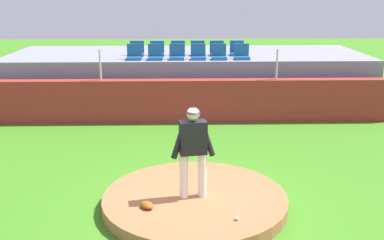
# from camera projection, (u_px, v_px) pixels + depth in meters

# --- Properties ---
(ground_plane) EXTENTS (60.00, 60.00, 0.00)m
(ground_plane) POSITION_uv_depth(u_px,v_px,m) (195.00, 206.00, 8.78)
(ground_plane) COLOR #3C7F1D
(pitchers_mound) EXTENTS (3.50, 3.50, 0.23)m
(pitchers_mound) POSITION_uv_depth(u_px,v_px,m) (195.00, 201.00, 8.74)
(pitchers_mound) COLOR #A6643E
(pitchers_mound) RESTS_ON ground_plane
(pitcher) EXTENTS (0.84, 0.34, 1.77)m
(pitcher) POSITION_uv_depth(u_px,v_px,m) (193.00, 145.00, 8.38)
(pitcher) COLOR white
(pitcher) RESTS_ON pitchers_mound
(baseball) EXTENTS (0.07, 0.07, 0.07)m
(baseball) POSITION_uv_depth(u_px,v_px,m) (237.00, 218.00, 7.77)
(baseball) COLOR white
(baseball) RESTS_ON pitchers_mound
(fielding_glove) EXTENTS (0.33, 0.36, 0.11)m
(fielding_glove) POSITION_uv_depth(u_px,v_px,m) (147.00, 205.00, 8.20)
(fielding_glove) COLOR brown
(fielding_glove) RESTS_ON pitchers_mound
(brick_barrier) EXTENTS (12.90, 0.40, 1.32)m
(brick_barrier) POSITION_uv_depth(u_px,v_px,m) (189.00, 101.00, 14.20)
(brick_barrier) COLOR #9F2D2B
(brick_barrier) RESTS_ON ground_plane
(fence_post_left) EXTENTS (0.06, 0.06, 0.92)m
(fence_post_left) POSITION_uv_depth(u_px,v_px,m) (100.00, 65.00, 13.82)
(fence_post_left) COLOR silver
(fence_post_left) RESTS_ON brick_barrier
(fence_post_right) EXTENTS (0.06, 0.06, 0.92)m
(fence_post_right) POSITION_uv_depth(u_px,v_px,m) (277.00, 64.00, 13.96)
(fence_post_right) COLOR silver
(fence_post_right) RESTS_ON brick_barrier
(bleacher_platform) EXTENTS (12.60, 4.28, 1.77)m
(bleacher_platform) POSITION_uv_depth(u_px,v_px,m) (187.00, 77.00, 16.84)
(bleacher_platform) COLOR gray
(bleacher_platform) RESTS_ON ground_plane
(stadium_chair_0) EXTENTS (0.48, 0.44, 0.50)m
(stadium_chair_0) POSITION_uv_depth(u_px,v_px,m) (134.00, 55.00, 14.98)
(stadium_chair_0) COLOR #1E5993
(stadium_chair_0) RESTS_ON bleacher_platform
(stadium_chair_1) EXTENTS (0.48, 0.44, 0.50)m
(stadium_chair_1) POSITION_uv_depth(u_px,v_px,m) (155.00, 55.00, 14.97)
(stadium_chair_1) COLOR #1E5993
(stadium_chair_1) RESTS_ON bleacher_platform
(stadium_chair_2) EXTENTS (0.48, 0.44, 0.50)m
(stadium_chair_2) POSITION_uv_depth(u_px,v_px,m) (177.00, 55.00, 15.01)
(stadium_chair_2) COLOR #1E5993
(stadium_chair_2) RESTS_ON bleacher_platform
(stadium_chair_3) EXTENTS (0.48, 0.44, 0.50)m
(stadium_chair_3) POSITION_uv_depth(u_px,v_px,m) (198.00, 55.00, 15.02)
(stadium_chair_3) COLOR #1E5993
(stadium_chair_3) RESTS_ON bleacher_platform
(stadium_chair_4) EXTENTS (0.48, 0.44, 0.50)m
(stadium_chair_4) POSITION_uv_depth(u_px,v_px,m) (219.00, 55.00, 15.03)
(stadium_chair_4) COLOR #1E5993
(stadium_chair_4) RESTS_ON bleacher_platform
(stadium_chair_5) EXTENTS (0.48, 0.44, 0.50)m
(stadium_chair_5) POSITION_uv_depth(u_px,v_px,m) (242.00, 54.00, 15.07)
(stadium_chair_5) COLOR #1E5993
(stadium_chair_5) RESTS_ON bleacher_platform
(stadium_chair_6) EXTENTS (0.48, 0.44, 0.50)m
(stadium_chair_6) POSITION_uv_depth(u_px,v_px,m) (137.00, 51.00, 15.84)
(stadium_chair_6) COLOR #1E5993
(stadium_chair_6) RESTS_ON bleacher_platform
(stadium_chair_7) EXTENTS (0.48, 0.44, 0.50)m
(stadium_chair_7) POSITION_uv_depth(u_px,v_px,m) (157.00, 51.00, 15.82)
(stadium_chair_7) COLOR #1E5993
(stadium_chair_7) RESTS_ON bleacher_platform
(stadium_chair_8) EXTENTS (0.48, 0.44, 0.50)m
(stadium_chair_8) POSITION_uv_depth(u_px,v_px,m) (178.00, 51.00, 15.88)
(stadium_chair_8) COLOR #1E5993
(stadium_chair_8) RESTS_ON bleacher_platform
(stadium_chair_9) EXTENTS (0.48, 0.44, 0.50)m
(stadium_chair_9) POSITION_uv_depth(u_px,v_px,m) (198.00, 51.00, 15.90)
(stadium_chair_9) COLOR #1E5993
(stadium_chair_9) RESTS_ON bleacher_platform
(stadium_chair_10) EXTENTS (0.48, 0.44, 0.50)m
(stadium_chair_10) POSITION_uv_depth(u_px,v_px,m) (217.00, 51.00, 15.89)
(stadium_chair_10) COLOR #1E5993
(stadium_chair_10) RESTS_ON bleacher_platform
(stadium_chair_11) EXTENTS (0.48, 0.44, 0.50)m
(stadium_chair_11) POSITION_uv_depth(u_px,v_px,m) (237.00, 51.00, 15.94)
(stadium_chair_11) COLOR #1E5993
(stadium_chair_11) RESTS_ON bleacher_platform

